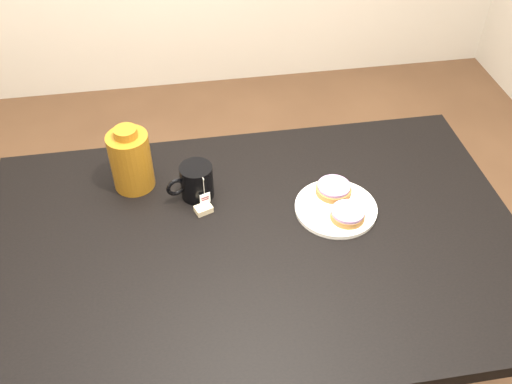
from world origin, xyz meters
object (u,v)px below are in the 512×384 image
teabag_pouch (204,209)px  bagel_package (131,160)px  bagel_back (334,189)px  table (254,260)px  bagel_front (348,214)px  plate (336,208)px  mug (196,181)px

teabag_pouch → bagel_package: bearing=142.0°
bagel_back → bagel_package: bearing=165.9°
table → bagel_back: size_ratio=13.97×
bagel_back → bagel_front: same height
plate → teabag_pouch: teabag_pouch is taller
bagel_package → plate: bearing=-19.8°
table → teabag_pouch: teabag_pouch is taller
bagel_front → teabag_pouch: bagel_front is taller
bagel_back → mug: (-0.37, 0.06, 0.03)m
bagel_back → teabag_pouch: 0.36m
table → mug: mug is taller
table → teabag_pouch: size_ratio=31.11×
bagel_back → plate: bearing=-97.3°
plate → mug: bearing=161.9°
bagel_back → teabag_pouch: bagel_back is taller
table → bagel_front: 0.28m
bagel_back → mug: size_ratio=0.70×
bagel_front → bagel_package: size_ratio=0.56×
mug → bagel_back: bearing=-28.7°
table → bagel_front: bagel_front is taller
mug → teabag_pouch: 0.08m
bagel_front → mug: 0.42m
table → plate: size_ratio=6.30×
table → bagel_back: bagel_back is taller
plate → bagel_package: size_ratio=1.14×
bagel_front → bagel_package: (-0.55, 0.24, 0.06)m
table → bagel_package: size_ratio=7.20×
mug → bagel_package: bearing=137.3°
bagel_front → teabag_pouch: 0.38m
bagel_back → bagel_front: bearing=-84.2°
table → mug: size_ratio=9.79×
table → bagel_front: (0.25, 0.03, 0.11)m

